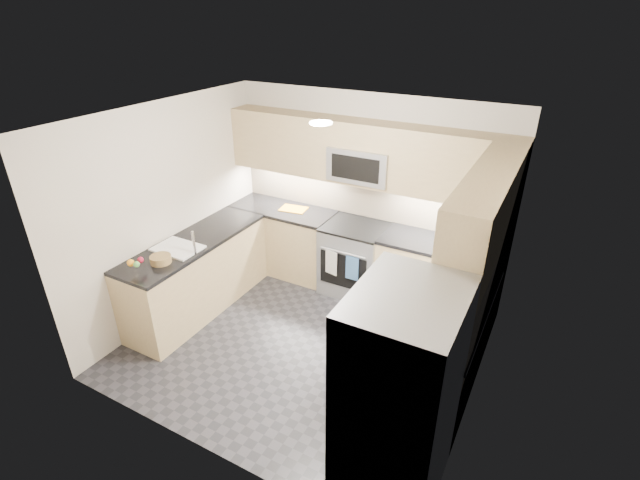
{
  "coord_description": "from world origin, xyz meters",
  "views": [
    {
      "loc": [
        2.1,
        -3.52,
        3.41
      ],
      "look_at": [
        0.0,
        0.35,
        1.15
      ],
      "focal_mm": 26.0,
      "sensor_mm": 36.0,
      "label": 1
    }
  ],
  "objects": [
    {
      "name": "fridge_handle_left",
      "position": [
        1.08,
        -1.33,
        0.95
      ],
      "size": [
        0.02,
        0.02,
        1.2
      ],
      "primitive_type": "cylinder",
      "color": "#B2B5BA",
      "rests_on": "refrigerator"
    },
    {
      "name": "wall_right",
      "position": [
        1.8,
        0.0,
        1.25
      ],
      "size": [
        0.02,
        3.2,
        2.5
      ],
      "primitive_type": "cube",
      "color": "beige",
      "rests_on": "floor"
    },
    {
      "name": "ceiling",
      "position": [
        0.0,
        0.0,
        2.5
      ],
      "size": [
        3.6,
        3.2,
        0.02
      ],
      "primitive_type": "cube",
      "color": "beige",
      "rests_on": "wall_back"
    },
    {
      "name": "fruit_pear",
      "position": [
        -1.46,
        -0.85,
        1.05
      ],
      "size": [
        0.06,
        0.06,
        0.06
      ],
      "primitive_type": "sphere",
      "color": "#54A145",
      "rests_on": "fruit_basket"
    },
    {
      "name": "fruit_orange",
      "position": [
        -1.54,
        -0.85,
        1.05
      ],
      "size": [
        0.07,
        0.07,
        0.07
      ],
      "primitive_type": "sphere",
      "color": "orange",
      "rests_on": "fruit_basket"
    },
    {
      "name": "backsplash_back",
      "position": [
        0.0,
        1.6,
        1.2
      ],
      "size": [
        3.6,
        0.01,
        0.51
      ],
      "primitive_type": "cube",
      "color": "#C1A98B",
      "rests_on": "wall_back"
    },
    {
      "name": "base_cab_back_right",
      "position": [
        1.09,
        1.3,
        0.45
      ],
      "size": [
        1.42,
        0.6,
        0.9
      ],
      "primitive_type": "cube",
      "color": "tan",
      "rests_on": "floor"
    },
    {
      "name": "backsplash_right",
      "position": [
        1.8,
        0.45,
        1.2
      ],
      "size": [
        0.01,
        2.3,
        0.51
      ],
      "primitive_type": "cube",
      "color": "#C1A98B",
      "rests_on": "wall_right"
    },
    {
      "name": "refrigerator",
      "position": [
        1.45,
        -1.15,
        0.9
      ],
      "size": [
        0.7,
        0.9,
        1.8
      ],
      "primitive_type": "cube",
      "color": "#989A9F",
      "rests_on": "floor"
    },
    {
      "name": "fridge_handle_right",
      "position": [
        1.08,
        -0.97,
        0.95
      ],
      "size": [
        0.02,
        0.02,
        1.2
      ],
      "primitive_type": "cylinder",
      "color": "#B2B5BA",
      "rests_on": "refrigerator"
    },
    {
      "name": "fruit_apple",
      "position": [
        -1.5,
        -0.76,
        1.05
      ],
      "size": [
        0.07,
        0.07,
        0.07
      ],
      "primitive_type": "sphere",
      "color": "maroon",
      "rests_on": "fruit_basket"
    },
    {
      "name": "range_cooktop",
      "position": [
        0.0,
        1.28,
        0.92
      ],
      "size": [
        0.76,
        0.65,
        0.03
      ],
      "primitive_type": "cube",
      "color": "black",
      "rests_on": "gas_range"
    },
    {
      "name": "countertop_back_right",
      "position": [
        1.09,
        1.3,
        0.92
      ],
      "size": [
        1.42,
        0.63,
        0.04
      ],
      "primitive_type": "cube",
      "color": "black",
      "rests_on": "base_cab_back_right"
    },
    {
      "name": "floor",
      "position": [
        0.0,
        0.0,
        0.0
      ],
      "size": [
        3.6,
        3.2,
        0.0
      ],
      "primitive_type": "cube",
      "color": "black",
      "rests_on": "ground"
    },
    {
      "name": "wall_left",
      "position": [
        -1.8,
        0.0,
        1.25
      ],
      "size": [
        0.02,
        3.2,
        2.5
      ],
      "primitive_type": "cube",
      "color": "beige",
      "rests_on": "floor"
    },
    {
      "name": "wall_front",
      "position": [
        0.0,
        -1.6,
        1.25
      ],
      "size": [
        3.6,
        0.02,
        2.5
      ],
      "primitive_type": "cube",
      "color": "beige",
      "rests_on": "floor"
    },
    {
      "name": "oven_door_glass",
      "position": [
        0.0,
        0.95,
        0.45
      ],
      "size": [
        0.62,
        0.02,
        0.45
      ],
      "primitive_type": "cube",
      "color": "black",
      "rests_on": "gas_range"
    },
    {
      "name": "base_cab_peninsula",
      "position": [
        -1.5,
        0.0,
        0.45
      ],
      "size": [
        0.6,
        2.0,
        0.9
      ],
      "primitive_type": "cube",
      "color": "tan",
      "rests_on": "floor"
    },
    {
      "name": "dish_towel_blue",
      "position": [
        0.14,
        0.91,
        0.55
      ],
      "size": [
        0.16,
        0.02,
        0.31
      ],
      "primitive_type": "cube",
      "rotation": [
        0.0,
        0.0,
        0.01
      ],
      "color": "#2F5382",
      "rests_on": "oven_handle"
    },
    {
      "name": "upper_cab_right",
      "position": [
        1.62,
        0.28,
        1.83
      ],
      "size": [
        0.35,
        1.95,
        0.75
      ],
      "primitive_type": "cube",
      "color": "tan",
      "rests_on": "wall_right"
    },
    {
      "name": "base_cab_back_left",
      "position": [
        -1.09,
        1.3,
        0.45
      ],
      "size": [
        1.42,
        0.6,
        0.9
      ],
      "primitive_type": "cube",
      "color": "tan",
      "rests_on": "floor"
    },
    {
      "name": "fruit_basket",
      "position": [
        -1.43,
        -0.56,
        0.98
      ],
      "size": [
        0.24,
        0.24,
        0.08
      ],
      "primitive_type": "cylinder",
      "rotation": [
        0.0,
        0.0,
        -0.07
      ],
      "color": "olive",
      "rests_on": "countertop_peninsula"
    },
    {
      "name": "wall_back",
      "position": [
        0.0,
        1.6,
        1.25
      ],
      "size": [
        3.6,
        0.02,
        2.5
      ],
      "primitive_type": "cube",
      "color": "beige",
      "rests_on": "floor"
    },
    {
      "name": "sink_basin",
      "position": [
        -1.5,
        -0.25,
        0.88
      ],
      "size": [
        0.52,
        0.38,
        0.16
      ],
      "primitive_type": "cube",
      "color": "white",
      "rests_on": "base_cab_peninsula"
    },
    {
      "name": "countertop_back_left",
      "position": [
        -1.09,
        1.3,
        0.92
      ],
      "size": [
        1.42,
        0.63,
        0.04
      ],
      "primitive_type": "cube",
      "color": "black",
      "rests_on": "base_cab_back_left"
    },
    {
      "name": "countertop_peninsula",
      "position": [
        -1.5,
        0.0,
        0.92
      ],
      "size": [
        0.63,
        2.0,
        0.04
      ],
      "primitive_type": "cube",
      "color": "black",
      "rests_on": "base_cab_peninsula"
    },
    {
      "name": "microwave_door",
      "position": [
        0.0,
        1.2,
        1.7
      ],
      "size": [
        0.6,
        0.01,
        0.28
      ],
      "primitive_type": "cube",
      "color": "black",
      "rests_on": "microwave"
    },
    {
      "name": "upper_cab_back",
      "position": [
        0.0,
        1.43,
        1.83
      ],
      "size": [
        3.6,
        0.35,
        0.75
      ],
      "primitive_type": "cube",
      "color": "tan",
      "rests_on": "wall_back"
    },
    {
      "name": "microwave",
      "position": [
        0.0,
        1.4,
        1.7
      ],
      "size": [
        0.76,
        0.4,
        0.4
      ],
      "primitive_type": "cube",
      "color": "#98999F",
      "rests_on": "upper_cab_back"
    },
    {
      "name": "gas_range",
      "position": [
        0.0,
        1.28,
        0.46
      ],
      "size": [
        0.76,
        0.65,
        0.91
      ],
      "primitive_type": "cube",
      "color": "#929599",
      "rests_on": "floor"
    },
    {
      "name": "countertop_right",
      "position": [
        1.5,
        0.15,
        0.92
      ],
      "size": [
        0.63,
        1.7,
        0.04
      ],
      "primitive_type": "cube",
      "color": "black",
      "rests_on": "base_cab_right"
    },
    {
      "name": "base_cab_right",
      "position": [
        1.5,
        0.15,
        0.45
      ],
      "size": [
        0.6,
        1.7,
        0.9
      ],
      "primitive_type": "cube",
      "color": "tan",
      "rests_on": "floor"
    },
    {
      "name": "faucet",
      "position": [
        -1.24,
        -0.25,
        1.08
      ],
      "size": [
        0.03,
        0.03,
        0.28
      ],
      "primitive_type": "cylinder",
      "color": "silver",
      "rests_on": "countertop_peninsula"
    },
    {
      "name": "dish_towel_check",
      "position": [
        -0.14,
        0.91,
        0.55
      ],
      "size": [
        0.17,
        0.05,
        0.32
      ],
      "primitive_type": "cube",
      "rotation": [
        0.0,
        0.0,
        -0.2
      ],
      "color": "silver",
      "rests_on": "oven_handle"
    },
    {
      "name": "oven_handle",
      "position": [
        0.0,
        0.93,
        0.72
      ],
      "size": [
        0.6,
        0.02,
        0.02
      ],
      "primitive_type": "cylinder",
      "rotation": [
        0.0,
        1.57,
        0.0
      ],
      "color": "#B2B5BA",
      "rests_on": "gas_range"
    },
    {
      "name": "cutting_board",
      "position": [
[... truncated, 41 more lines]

